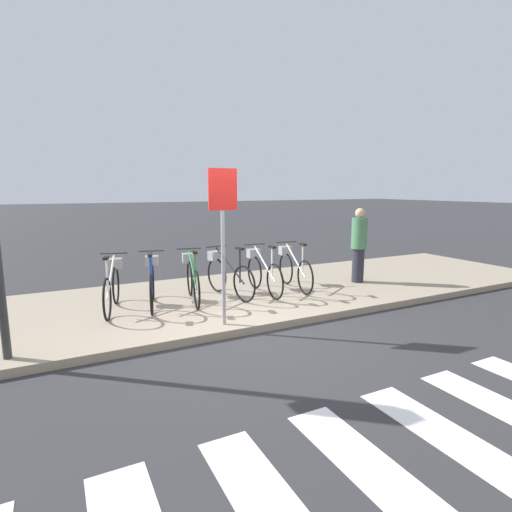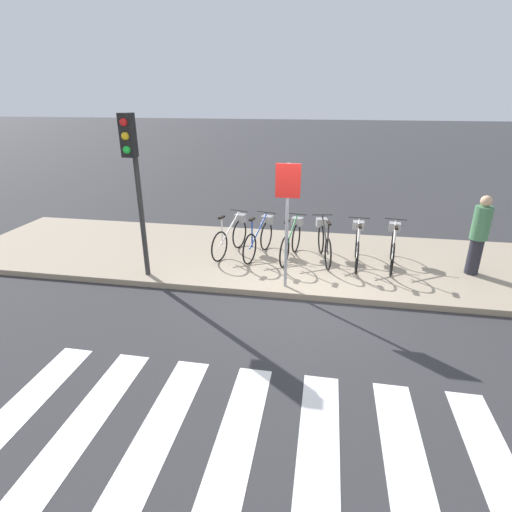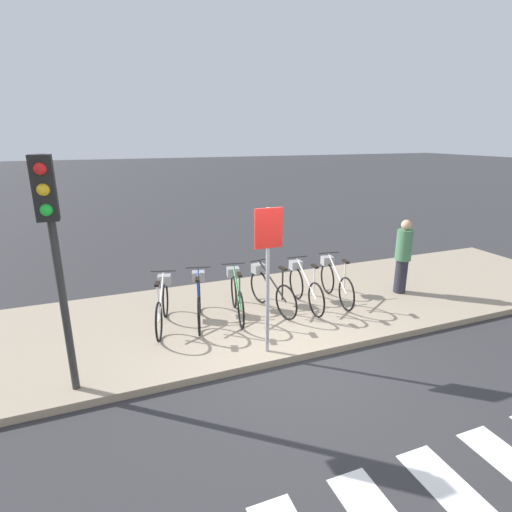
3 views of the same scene
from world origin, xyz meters
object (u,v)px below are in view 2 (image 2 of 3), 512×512
at_px(parked_bicycle_1, 260,237).
at_px(parked_bicycle_0, 232,235).
at_px(parked_bicycle_2, 292,239).
at_px(traffic_light, 133,163).
at_px(parked_bicycle_5, 393,246).
at_px(pedestrian, 479,234).
at_px(sign_post, 287,206).
at_px(parked_bicycle_3, 324,241).
at_px(parked_bicycle_4, 357,244).

bearing_deg(parked_bicycle_1, parked_bicycle_0, 177.46).
height_order(parked_bicycle_2, traffic_light, traffic_light).
bearing_deg(parked_bicycle_2, traffic_light, -151.36).
relative_size(parked_bicycle_5, traffic_light, 0.51).
relative_size(pedestrian, sign_post, 0.70).
height_order(parked_bicycle_3, traffic_light, traffic_light).
bearing_deg(traffic_light, pedestrian, 11.46).
xyz_separation_m(parked_bicycle_0, parked_bicycle_1, (0.66, -0.03, 0.00)).
bearing_deg(sign_post, parked_bicycle_2, 90.74).
distance_m(parked_bicycle_1, parked_bicycle_4, 2.15).
bearing_deg(parked_bicycle_4, parked_bicycle_3, 172.50).
bearing_deg(parked_bicycle_5, parked_bicycle_3, 177.57).
bearing_deg(sign_post, traffic_light, -178.86).
xyz_separation_m(parked_bicycle_3, traffic_light, (-3.53, -1.57, 1.83)).
xyz_separation_m(parked_bicycle_5, traffic_light, (-4.99, -1.51, 1.83)).
distance_m(parked_bicycle_2, parked_bicycle_3, 0.71).
relative_size(parked_bicycle_2, traffic_light, 0.51).
bearing_deg(pedestrian, traffic_light, -168.54).
relative_size(parked_bicycle_2, parked_bicycle_5, 0.99).
height_order(parked_bicycle_2, sign_post, sign_post).
xyz_separation_m(pedestrian, traffic_light, (-6.57, -1.33, 1.41)).
distance_m(parked_bicycle_1, traffic_light, 3.19).
distance_m(parked_bicycle_5, sign_post, 2.84).
relative_size(parked_bicycle_2, parked_bicycle_4, 0.99).
bearing_deg(sign_post, parked_bicycle_1, 116.29).
height_order(parked_bicycle_1, parked_bicycle_2, same).
xyz_separation_m(parked_bicycle_2, traffic_light, (-2.82, -1.54, 1.83)).
relative_size(parked_bicycle_4, pedestrian, 0.99).
distance_m(parked_bicycle_2, parked_bicycle_4, 1.42).
bearing_deg(parked_bicycle_4, traffic_light, -160.83).
xyz_separation_m(parked_bicycle_2, parked_bicycle_3, (0.71, 0.03, 0.00)).
height_order(parked_bicycle_4, pedestrian, pedestrian).
bearing_deg(parked_bicycle_0, parked_bicycle_5, -1.41).
height_order(parked_bicycle_0, parked_bicycle_2, same).
bearing_deg(parked_bicycle_0, parked_bicycle_1, -2.54).
distance_m(parked_bicycle_0, parked_bicycle_1, 0.66).
bearing_deg(parked_bicycle_5, parked_bicycle_0, 178.59).
relative_size(parked_bicycle_1, sign_post, 0.68).
bearing_deg(parked_bicycle_5, parked_bicycle_4, -177.52).
bearing_deg(sign_post, parked_bicycle_3, 65.58).
bearing_deg(pedestrian, parked_bicycle_5, 173.58).
xyz_separation_m(parked_bicycle_2, pedestrian, (3.75, -0.21, 0.42)).
distance_m(parked_bicycle_2, traffic_light, 3.70).
relative_size(parked_bicycle_3, parked_bicycle_4, 0.99).
bearing_deg(parked_bicycle_5, parked_bicycle_2, 179.12).
height_order(parked_bicycle_0, parked_bicycle_3, same).
relative_size(parked_bicycle_4, sign_post, 0.69).
relative_size(parked_bicycle_4, parked_bicycle_5, 1.01).
relative_size(parked_bicycle_3, parked_bicycle_5, 0.99).
xyz_separation_m(parked_bicycle_1, pedestrian, (4.47, -0.24, 0.42)).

